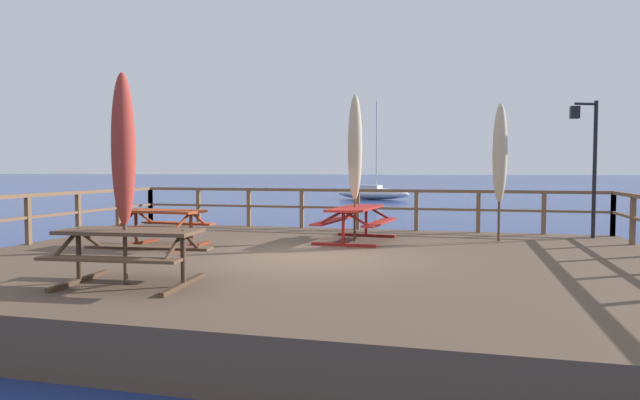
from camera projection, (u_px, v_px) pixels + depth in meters
ground_plane at (310, 293)px, 10.35m from camera, size 600.00×600.00×0.00m
wooden_deck at (310, 274)px, 10.34m from camera, size 12.82×9.90×0.70m
railing_waterside_far at (358, 202)px, 14.92m from camera, size 12.62×0.10×1.09m
railing_side_left at (28, 210)px, 11.84m from camera, size 0.10×9.70×1.09m
picnic_table_front_right at (356, 216)px, 12.42m from camera, size 1.60×2.32×0.78m
picnic_table_back_right at (130, 245)px, 7.69m from camera, size 2.03×1.57×0.78m
picnic_table_back_left at (163, 220)px, 11.53m from camera, size 1.80×1.53×0.78m
patio_umbrella_tall_mid_left at (355, 148)px, 12.36m from camera, size 0.32×0.32×3.28m
patio_umbrella_short_mid at (123, 150)px, 7.63m from camera, size 0.32×0.32×2.93m
patio_umbrella_tall_back_left at (500, 154)px, 12.35m from camera, size 0.32×0.32×3.08m
lamp_post_hooked at (588, 148)px, 12.85m from camera, size 0.64×0.38×3.20m
sailboat_distant at (373, 193)px, 43.92m from camera, size 6.23×3.07×7.72m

